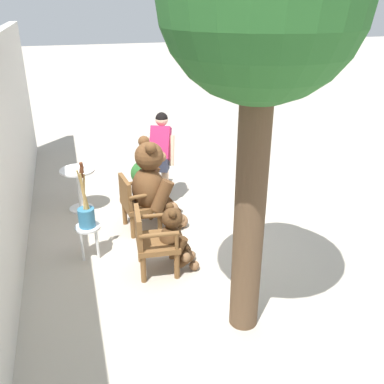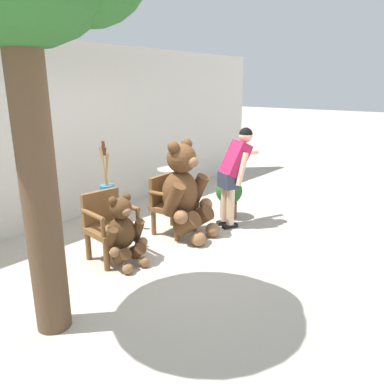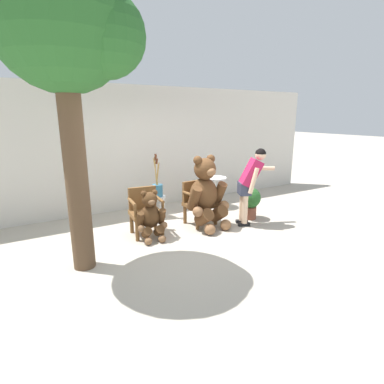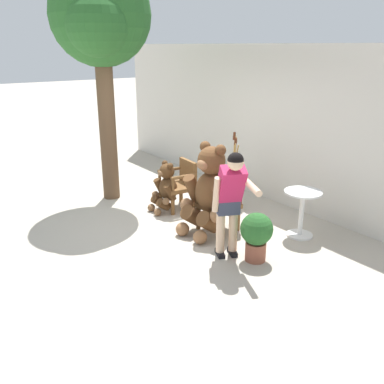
# 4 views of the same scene
# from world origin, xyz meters

# --- Properties ---
(ground_plane) EXTENTS (60.00, 60.00, 0.00)m
(ground_plane) POSITION_xyz_m (0.00, 0.00, 0.00)
(ground_plane) COLOR #B2A899
(back_wall) EXTENTS (10.00, 0.16, 2.80)m
(back_wall) POSITION_xyz_m (0.00, 2.40, 1.40)
(back_wall) COLOR beige
(back_wall) RESTS_ON ground
(wooden_chair_left) EXTENTS (0.61, 0.57, 0.86)m
(wooden_chair_left) POSITION_xyz_m (-0.57, 0.70, 0.46)
(wooden_chair_left) COLOR brown
(wooden_chair_left) RESTS_ON ground
(wooden_chair_right) EXTENTS (0.62, 0.58, 0.86)m
(wooden_chair_right) POSITION_xyz_m (0.57, 0.70, 0.46)
(wooden_chair_right) COLOR brown
(wooden_chair_right) RESTS_ON ground
(teddy_bear_large) EXTENTS (0.86, 0.84, 1.42)m
(teddy_bear_large) POSITION_xyz_m (0.58, 0.44, 0.69)
(teddy_bear_large) COLOR brown
(teddy_bear_large) RESTS_ON ground
(teddy_bear_small) EXTENTS (0.54, 0.53, 0.89)m
(teddy_bear_small) POSITION_xyz_m (-0.58, 0.41, 0.44)
(teddy_bear_small) COLOR #4C3019
(teddy_bear_small) RESTS_ON ground
(person_visitor) EXTENTS (0.85, 0.48, 1.53)m
(person_visitor) POSITION_xyz_m (1.41, 0.14, 0.91)
(person_visitor) COLOR black
(person_visitor) RESTS_ON ground
(white_stool) EXTENTS (0.34, 0.34, 0.46)m
(white_stool) POSITION_xyz_m (0.01, 1.46, 0.36)
(white_stool) COLOR silver
(white_stool) RESTS_ON ground
(brush_bucket) EXTENTS (0.22, 0.22, 0.92)m
(brush_bucket) POSITION_xyz_m (0.01, 1.46, 0.65)
(brush_bucket) COLOR teal
(brush_bucket) RESTS_ON white_stool
(round_side_table) EXTENTS (0.56, 0.56, 0.72)m
(round_side_table) POSITION_xyz_m (1.50, 1.50, 0.45)
(round_side_table) COLOR white
(round_side_table) RESTS_ON ground
(potted_plant) EXTENTS (0.44, 0.44, 0.68)m
(potted_plant) POSITION_xyz_m (1.67, 0.40, 0.40)
(potted_plant) COLOR brown
(potted_plant) RESTS_ON ground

